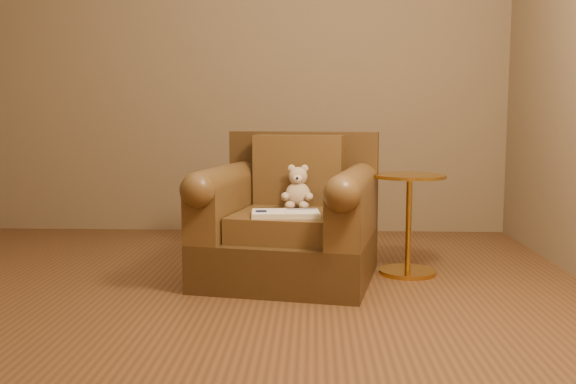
{
  "coord_description": "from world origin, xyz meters",
  "views": [
    {
      "loc": [
        0.53,
        -2.97,
        0.9
      ],
      "look_at": [
        0.39,
        0.43,
        0.49
      ],
      "focal_mm": 40.0,
      "sensor_mm": 36.0,
      "label": 1
    }
  ],
  "objects": [
    {
      "name": "floor",
      "position": [
        0.0,
        0.0,
        0.0
      ],
      "size": [
        4.0,
        4.0,
        0.0
      ],
      "primitive_type": "plane",
      "color": "brown",
      "rests_on": "ground"
    },
    {
      "name": "guidebook",
      "position": [
        0.39,
        0.28,
        0.4
      ],
      "size": [
        0.36,
        0.24,
        0.03
      ],
      "rotation": [
        0.0,
        0.0,
        0.08
      ],
      "color": "beige",
      "rests_on": "armchair"
    },
    {
      "name": "teddy_bear",
      "position": [
        0.44,
        0.58,
        0.48
      ],
      "size": [
        0.18,
        0.2,
        0.25
      ],
      "rotation": [
        0.0,
        0.0,
        -0.05
      ],
      "color": "tan",
      "rests_on": "armchair"
    },
    {
      "name": "armchair",
      "position": [
        0.4,
        0.52,
        0.31
      ],
      "size": [
        1.04,
        1.0,
        0.8
      ],
      "rotation": [
        0.0,
        0.0,
        -0.19
      ],
      "color": "#412D15",
      "rests_on": "floor"
    },
    {
      "name": "side_table",
      "position": [
        1.07,
        0.63,
        0.31
      ],
      "size": [
        0.41,
        0.41,
        0.57
      ],
      "color": "gold",
      "rests_on": "floor"
    }
  ]
}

